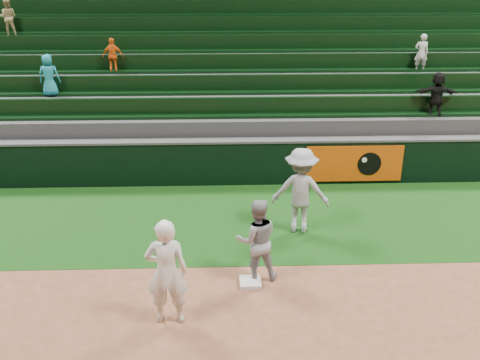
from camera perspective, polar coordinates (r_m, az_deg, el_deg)
The scene contains 8 objects.
ground at distance 10.08m, azimuth 1.45°, elevation -11.92°, with size 70.00×70.00×0.00m, color brown.
foul_grass at distance 12.66m, azimuth 0.67°, elevation -4.18°, with size 36.00×4.20×0.01m, color #0F370D.
first_base at distance 10.28m, azimuth 1.11°, elevation -10.87°, with size 0.40×0.40×0.09m, color white.
first_baseman at distance 8.96m, azimuth -7.82°, elevation -9.70°, with size 0.70×0.46×1.91m, color white.
baserunner at distance 10.08m, azimuth 1.80°, elevation -6.42°, with size 0.80×0.63×1.65m, color gray.
base_coach at distance 11.81m, azimuth 6.48°, elevation -1.14°, with size 1.26×0.72×1.95m, color #A3A5B1.
field_wall at distance 14.42m, azimuth 0.39°, elevation 2.00°, with size 36.00×0.45×1.25m.
stadium_seating at distance 17.72m, azimuth -0.19°, elevation 9.55°, with size 36.00×5.95×4.85m.
Camera 1 is at (-0.53, -8.28, 5.73)m, focal length 40.00 mm.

